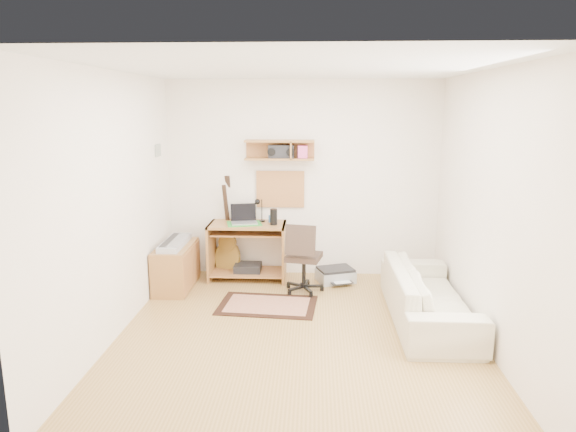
{
  "coord_description": "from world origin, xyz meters",
  "views": [
    {
      "loc": [
        0.15,
        -4.94,
        2.27
      ],
      "look_at": [
        -0.15,
        1.05,
        1.0
      ],
      "focal_mm": 32.78,
      "sensor_mm": 36.0,
      "label": 1
    }
  ],
  "objects_px": {
    "desk": "(248,251)",
    "printer": "(335,275)",
    "sofa": "(429,286)",
    "cabinet": "(176,266)",
    "task_chair": "(304,257)"
  },
  "relations": [
    {
      "from": "cabinet",
      "to": "sofa",
      "type": "distance_m",
      "value": 3.09
    },
    {
      "from": "desk",
      "to": "printer",
      "type": "xyz_separation_m",
      "value": [
        1.16,
        -0.06,
        -0.29
      ]
    },
    {
      "from": "desk",
      "to": "sofa",
      "type": "distance_m",
      "value": 2.47
    },
    {
      "from": "desk",
      "to": "printer",
      "type": "bearing_deg",
      "value": -3.13
    },
    {
      "from": "task_chair",
      "to": "sofa",
      "type": "relative_size",
      "value": 0.46
    },
    {
      "from": "desk",
      "to": "task_chair",
      "type": "xyz_separation_m",
      "value": [
        0.76,
        -0.47,
        0.07
      ]
    },
    {
      "from": "desk",
      "to": "sofa",
      "type": "xyz_separation_m",
      "value": [
        2.1,
        -1.29,
        0.01
      ]
    },
    {
      "from": "printer",
      "to": "cabinet",
      "type": "bearing_deg",
      "value": 169.56
    },
    {
      "from": "task_chair",
      "to": "cabinet",
      "type": "relative_size",
      "value": 0.99
    },
    {
      "from": "desk",
      "to": "printer",
      "type": "distance_m",
      "value": 1.2
    },
    {
      "from": "task_chair",
      "to": "sofa",
      "type": "distance_m",
      "value": 1.58
    },
    {
      "from": "printer",
      "to": "desk",
      "type": "bearing_deg",
      "value": 157.03
    },
    {
      "from": "sofa",
      "to": "printer",
      "type": "bearing_deg",
      "value": 37.31
    },
    {
      "from": "desk",
      "to": "cabinet",
      "type": "xyz_separation_m",
      "value": [
        -0.86,
        -0.4,
        -0.1
      ]
    },
    {
      "from": "task_chair",
      "to": "printer",
      "type": "xyz_separation_m",
      "value": [
        0.41,
        0.41,
        -0.36
      ]
    }
  ]
}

